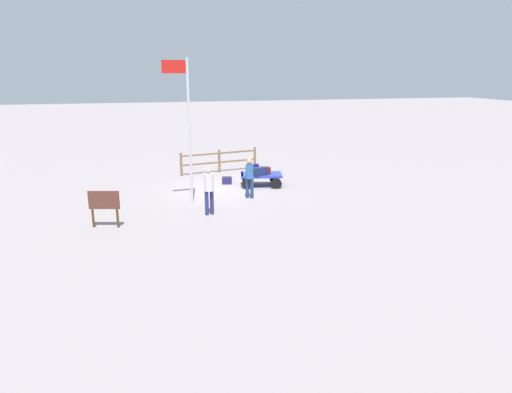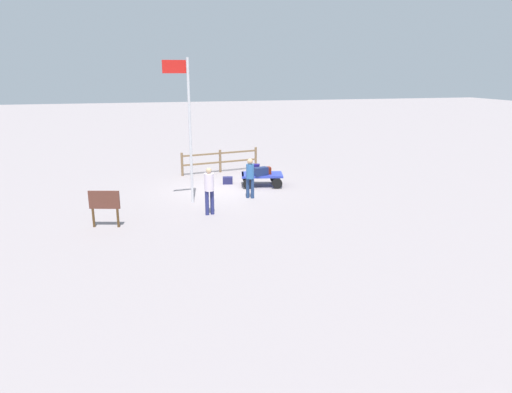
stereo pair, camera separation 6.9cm
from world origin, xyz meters
The scene contains 11 objects.
ground_plane centered at (0.00, 0.00, 0.00)m, with size 120.00×120.00×0.00m, color gray.
luggage_cart centered at (-1.74, -0.19, 0.42)m, with size 2.01×1.56×0.56m.
suitcase_grey centered at (-1.62, 0.14, 0.74)m, with size 0.69×0.48×0.36m.
suitcase_tan centered at (-1.90, -0.07, 0.72)m, with size 0.46×0.32×0.32m.
suitcase_olive centered at (-1.49, -0.50, 0.75)m, with size 0.54×0.43×0.39m.
suitcase_navy centered at (-0.32, -0.93, 0.16)m, with size 0.50×0.37×0.33m.
worker_lead centered at (-0.76, 1.71, 0.95)m, with size 0.43×0.43×1.64m.
worker_trailing centered at (1.19, 3.57, 1.01)m, with size 0.42×0.42×1.73m.
flagpole centered at (1.71, 1.85, 3.21)m, with size 0.98×0.15×5.53m.
signboard centered at (4.76, 4.11, 0.83)m, with size 1.00×0.32×1.25m.
wooden_fence centered at (-0.43, -3.54, 0.67)m, with size 4.08×0.91×1.16m.
Camera 1 is at (3.55, 19.58, 5.06)m, focal length 32.54 mm.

